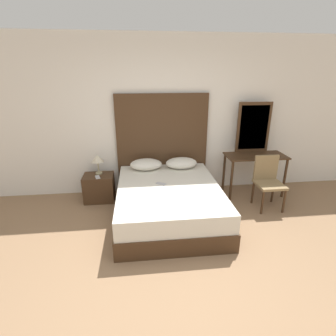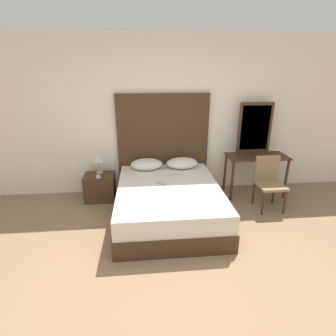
# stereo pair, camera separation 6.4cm
# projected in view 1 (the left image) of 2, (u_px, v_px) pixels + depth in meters

# --- Properties ---
(ground_plane) EXTENTS (16.00, 16.00, 0.00)m
(ground_plane) POSITION_uv_depth(u_px,v_px,m) (178.00, 290.00, 2.71)
(ground_plane) COLOR #8C6B4C
(wall_back) EXTENTS (10.00, 0.06, 2.70)m
(wall_back) POSITION_uv_depth(u_px,v_px,m) (158.00, 118.00, 4.56)
(wall_back) COLOR white
(wall_back) RESTS_ON ground_plane
(bed) EXTENTS (1.53, 1.92, 0.52)m
(bed) POSITION_uv_depth(u_px,v_px,m) (169.00, 202.00, 3.96)
(bed) COLOR #422B19
(bed) RESTS_ON ground_plane
(headboard) EXTENTS (1.60, 0.05, 1.77)m
(headboard) POSITION_uv_depth(u_px,v_px,m) (162.00, 145.00, 4.66)
(headboard) COLOR #422B19
(headboard) RESTS_ON ground_plane
(pillow_left) EXTENTS (0.54, 0.36, 0.19)m
(pillow_left) POSITION_uv_depth(u_px,v_px,m) (146.00, 164.00, 4.49)
(pillow_left) COLOR silver
(pillow_left) RESTS_ON bed
(pillow_right) EXTENTS (0.54, 0.36, 0.19)m
(pillow_right) POSITION_uv_depth(u_px,v_px,m) (181.00, 163.00, 4.55)
(pillow_right) COLOR silver
(pillow_right) RESTS_ON bed
(phone_on_bed) EXTENTS (0.16, 0.14, 0.01)m
(phone_on_bed) POSITION_uv_depth(u_px,v_px,m) (161.00, 184.00, 3.94)
(phone_on_bed) COLOR #B7B7BC
(phone_on_bed) RESTS_ON bed
(nightstand) EXTENTS (0.50, 0.38, 0.46)m
(nightstand) POSITION_uv_depth(u_px,v_px,m) (99.00, 188.00, 4.51)
(nightstand) COLOR #422B19
(nightstand) RESTS_ON ground_plane
(table_lamp) EXTENTS (0.20, 0.20, 0.34)m
(table_lamp) POSITION_uv_depth(u_px,v_px,m) (98.00, 159.00, 4.41)
(table_lamp) COLOR tan
(table_lamp) RESTS_ON nightstand
(phone_on_nightstand) EXTENTS (0.11, 0.16, 0.01)m
(phone_on_nightstand) POSITION_uv_depth(u_px,v_px,m) (98.00, 177.00, 4.34)
(phone_on_nightstand) COLOR #B7B7BC
(phone_on_nightstand) RESTS_ON nightstand
(vanity_desk) EXTENTS (1.04, 0.49, 0.73)m
(vanity_desk) POSITION_uv_depth(u_px,v_px,m) (255.00, 162.00, 4.62)
(vanity_desk) COLOR #422B19
(vanity_desk) RESTS_ON ground_plane
(vanity_mirror) EXTENTS (0.60, 0.03, 0.89)m
(vanity_mirror) POSITION_uv_depth(u_px,v_px,m) (253.00, 128.00, 4.62)
(vanity_mirror) COLOR #422B19
(vanity_mirror) RESTS_ON vanity_desk
(chair) EXTENTS (0.42, 0.42, 0.85)m
(chair) POSITION_uv_depth(u_px,v_px,m) (268.00, 179.00, 4.23)
(chair) COLOR olive
(chair) RESTS_ON ground_plane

